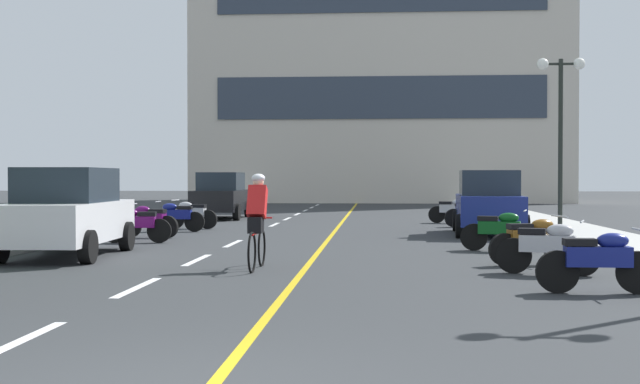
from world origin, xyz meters
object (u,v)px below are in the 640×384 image
Objects in this scene: motorcycle_3 at (533,240)px; motorcycle_6 at (149,220)px; motorcycle_5 at (136,224)px; motorcycle_4 at (500,230)px; motorcycle_7 at (176,216)px; parked_car_near at (68,212)px; motorcycle_2 at (548,247)px; street_lamp_mid at (561,103)px; parked_car_far at (221,195)px; motorcycle_10 at (453,210)px; motorcycle_1 at (599,260)px; motorcycle_8 at (191,214)px; parked_car_mid at (489,202)px; cyclist_rider at (257,219)px; motorcycle_9 at (470,213)px.

motorcycle_3 is 10.99m from motorcycle_6.
motorcycle_4 is at bearing -11.01° from motorcycle_5.
motorcycle_5 and motorcycle_7 have the same top height.
parked_car_near is 2.59× the size of motorcycle_2.
parked_car_near is at bearing 164.81° from motorcycle_2.
motorcycle_3 and motorcycle_5 have the same top height.
street_lamp_mid is 13.63m from parked_car_far.
motorcycle_6 and motorcycle_10 have the same top height.
parked_car_far reaches higher than motorcycle_4.
motorcycle_5 is at bearing 137.76° from motorcycle_1.
motorcycle_3 is 0.98× the size of motorcycle_8.
street_lamp_mid is 12.60m from motorcycle_2.
motorcycle_5 is at bearing -89.07° from parked_car_far.
motorcycle_1 is (-2.54, -13.98, -3.43)m from street_lamp_mid.
motorcycle_2 is at bearing -53.14° from motorcycle_8.
street_lamp_mid is 3.09× the size of motorcycle_6.
parked_car_near is 2.55× the size of motorcycle_6.
parked_car_mid reaches higher than cyclist_rider.
motorcycle_9 is (9.18, -4.80, -0.44)m from parked_car_far.
motorcycle_1 is at bearing -89.81° from motorcycle_9.
motorcycle_5 is at bearing -89.32° from motorcycle_7.
motorcycle_8 is at bearing 89.25° from motorcycle_5.
motorcycle_3 is 0.98× the size of motorcycle_7.
motorcycle_2 is 0.98× the size of motorcycle_9.
motorcycle_1 and motorcycle_8 have the same top height.
motorcycle_5 is 1.79m from motorcycle_6.
parked_car_mid is at bearing 36.70° from parked_car_near.
motorcycle_10 is (8.82, 7.52, 0.00)m from motorcycle_6.
parked_car_mid is at bearing -88.31° from motorcycle_9.
motorcycle_8 is at bearing -156.71° from motorcycle_10.
motorcycle_8 and motorcycle_9 have the same top height.
parked_car_mid is at bearing 10.69° from motorcycle_6.
parked_car_near is 1.02× the size of parked_car_far.
cyclist_rider is (3.88, -9.69, 0.41)m from motorcycle_7.
parked_car_mid is 2.43× the size of cyclist_rider.
street_lamp_mid is 3.04× the size of motorcycle_5.
motorcycle_8 is at bearing -87.59° from parked_car_far.
parked_car_far is 11.97m from motorcycle_5.
motorcycle_10 is 0.96× the size of cyclist_rider.
cyclist_rider is (-5.26, -9.06, -0.03)m from parked_car_mid.
motorcycle_1 is at bearing -100.30° from street_lamp_mid.
parked_car_mid is 2.56× the size of motorcycle_6.
motorcycle_3 is 0.99× the size of motorcycle_4.
motorcycle_4 is 0.99× the size of motorcycle_8.
motorcycle_4 is at bearing -92.24° from motorcycle_9.
parked_car_near is 2.51× the size of motorcycle_1.
motorcycle_7 is 10.08m from motorcycle_10.
motorcycle_1 is 17.50m from motorcycle_10.
motorcycle_8 is at bearing 85.97° from motorcycle_6.
motorcycle_9 is (0.19, 13.17, 0.00)m from motorcycle_2.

